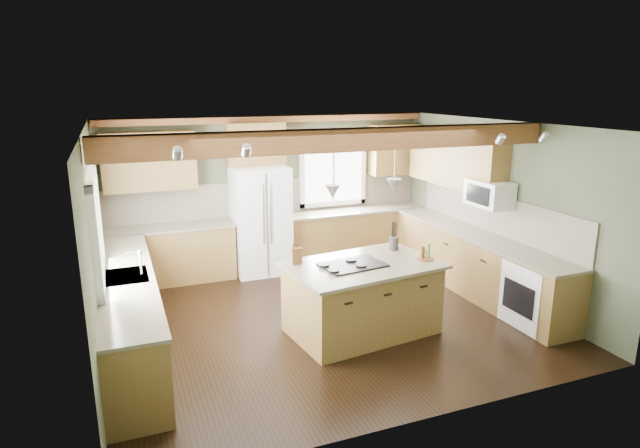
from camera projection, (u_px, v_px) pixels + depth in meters
name	position (u px, v px, depth m)	size (l,w,h in m)	color
floor	(324.00, 317.00, 7.34)	(5.60, 5.60, 0.00)	black
ceiling	(325.00, 125.00, 6.68)	(5.60, 5.60, 0.00)	silver
wall_back	(271.00, 192.00, 9.26)	(5.60, 5.60, 0.00)	#444A35
wall_left	(94.00, 249.00, 6.02)	(5.00, 5.00, 0.00)	#444A35
wall_right	(498.00, 208.00, 8.00)	(5.00, 5.00, 0.00)	#444A35
ceiling_beam	(343.00, 140.00, 6.20)	(5.55, 0.26, 0.26)	#5C311A
soffit_trim	(271.00, 119.00, 8.86)	(5.55, 0.20, 0.10)	#5C311A
backsplash_back	(271.00, 197.00, 9.27)	(5.58, 0.03, 0.58)	brown
backsplash_right	(494.00, 213.00, 8.06)	(0.03, 3.70, 0.58)	brown
base_cab_back_left	(170.00, 255.00, 8.57)	(2.02, 0.60, 0.88)	brown
counter_back_left	(168.00, 228.00, 8.46)	(2.06, 0.64, 0.04)	brown
base_cab_back_right	(355.00, 235.00, 9.73)	(2.62, 0.60, 0.88)	brown
counter_back_right	(356.00, 211.00, 9.62)	(2.66, 0.64, 0.04)	brown
base_cab_left	(129.00, 313.00, 6.39)	(0.60, 3.70, 0.88)	brown
counter_left	(126.00, 277.00, 6.27)	(0.64, 3.74, 0.04)	brown
base_cab_right	(475.00, 264.00, 8.15)	(0.60, 3.70, 0.88)	brown
counter_right	(477.00, 235.00, 8.04)	(0.64, 3.74, 0.04)	brown
upper_cab_back_left	(149.00, 161.00, 8.24)	(1.40, 0.35, 0.90)	brown
upper_cab_over_fridge	(255.00, 144.00, 8.78)	(0.96, 0.35, 0.70)	brown
upper_cab_right	(455.00, 158.00, 8.58)	(0.35, 2.20, 0.90)	brown
upper_cab_back_corner	(394.00, 149.00, 9.75)	(0.90, 0.35, 0.90)	brown
window_left	(94.00, 226.00, 6.01)	(0.04, 1.60, 1.05)	white
window_back	(333.00, 174.00, 9.59)	(1.10, 0.04, 1.00)	white
sink	(126.00, 277.00, 6.27)	(0.50, 0.65, 0.03)	#262628
faucet	(141.00, 263.00, 6.30)	(0.02, 0.02, 0.28)	#B2B2B7
dishwasher	(136.00, 365.00, 5.22)	(0.60, 0.60, 0.84)	white
oven	(537.00, 295.00, 6.98)	(0.60, 0.72, 0.84)	white
microwave	(489.00, 194.00, 7.81)	(0.40, 0.70, 0.38)	white
pendant_left	(333.00, 192.00, 6.24)	(0.18, 0.18, 0.16)	#B2B2B7
pendant_right	(394.00, 185.00, 6.65)	(0.18, 0.18, 0.16)	#B2B2B7
refrigerator	(261.00, 220.00, 8.91)	(0.90, 0.74, 1.80)	white
island	(362.00, 299.00, 6.81)	(1.77, 1.08, 0.88)	brown
island_top	(363.00, 265.00, 6.69)	(1.89, 1.20, 0.04)	brown
cooktop	(353.00, 265.00, 6.62)	(0.77, 0.51, 0.02)	black
knife_block	(297.00, 256.00, 6.66)	(0.13, 0.09, 0.21)	brown
utensil_crock	(394.00, 243.00, 7.24)	(0.13, 0.13, 0.18)	#3E3531
bottle_tray	(425.00, 252.00, 6.84)	(0.22, 0.22, 0.20)	brown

